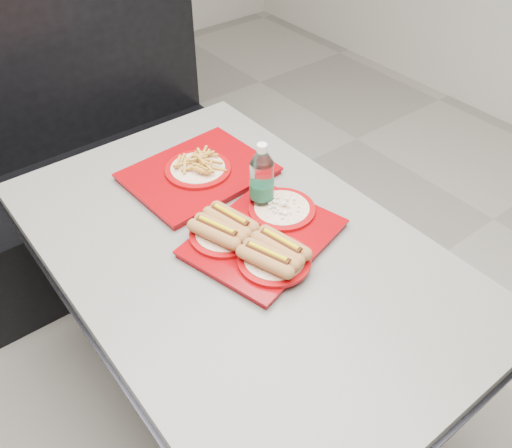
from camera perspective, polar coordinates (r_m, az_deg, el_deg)
ground at (r=2.10m, az=-1.52°, el=-17.25°), size 6.00×6.00×0.00m
diner_table at (r=1.63m, az=-1.88°, el=-6.47°), size 0.92×1.42×0.75m
booth_bench at (r=2.51m, az=-16.89°, el=5.63°), size 1.30×0.57×1.35m
tray_near at (r=1.50m, az=0.33°, el=-1.22°), size 0.47×0.41×0.09m
tray_far at (r=1.76m, az=-6.12°, el=5.60°), size 0.46×0.37×0.09m
water_bottle at (r=1.57m, az=0.60°, el=4.39°), size 0.07×0.07×0.23m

